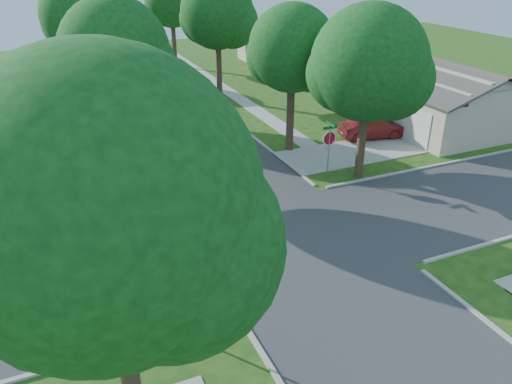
{
  "coord_description": "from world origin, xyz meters",
  "views": [
    {
      "loc": [
        -8.19,
        -15.49,
        10.8
      ],
      "look_at": [
        -0.69,
        1.61,
        1.6
      ],
      "focal_mm": 35.0,
      "sensor_mm": 36.0,
      "label": 1
    }
  ],
  "objects": [
    {
      "name": "tree_ne_corner",
      "position": [
        6.36,
        4.21,
        5.59
      ],
      "size": [
        5.8,
        5.6,
        8.66
      ],
      "color": "#38281C",
      "rests_on": "ground"
    },
    {
      "name": "house_ne_near",
      "position": [
        15.99,
        11.0,
        1.52
      ],
      "size": [
        8.42,
        13.6,
        4.23
      ],
      "color": "#B3A38D",
      "rests_on": "ground"
    },
    {
      "name": "car_curb_west",
      "position": [
        -1.2,
        38.81,
        0.61
      ],
      "size": [
        2.2,
        4.4,
        1.23
      ],
      "primitive_type": "imported",
      "rotation": [
        0.0,
        0.0,
        3.02
      ],
      "color": "black",
      "rests_on": "ground"
    },
    {
      "name": "sidewalk_nw",
      "position": [
        -6.1,
        26.0,
        0.02
      ],
      "size": [
        1.2,
        40.0,
        0.04
      ],
      "primitive_type": "cube",
      "color": "#9E9B91",
      "rests_on": "ground"
    },
    {
      "name": "tree_w_far",
      "position": [
        -4.65,
        34.01,
        5.51
      ],
      "size": [
        4.76,
        4.6,
        8.04
      ],
      "color": "#38281C",
      "rests_on": "ground"
    },
    {
      "name": "sidewalk_ne",
      "position": [
        6.1,
        26.0,
        0.02
      ],
      "size": [
        1.2,
        40.0,
        0.04
      ],
      "primitive_type": "cube",
      "color": "#9E9B91",
      "rests_on": "ground"
    },
    {
      "name": "stop_sign_sw",
      "position": [
        -4.7,
        -4.7,
        2.03
      ],
      "size": [
        1.05,
        0.8,
        2.98
      ],
      "color": "gray",
      "rests_on": "ground"
    },
    {
      "name": "ground",
      "position": [
        0.0,
        0.0,
        0.0
      ],
      "size": [
        100.0,
        100.0,
        0.0
      ],
      "primitive_type": "plane",
      "color": "#194713",
      "rests_on": "ground"
    },
    {
      "name": "driveway",
      "position": [
        7.9,
        7.1,
        0.03
      ],
      "size": [
        8.8,
        3.6,
        0.05
      ],
      "primitive_type": "cube",
      "color": "#9E9B91",
      "rests_on": "ground"
    },
    {
      "name": "tree_sw_corner",
      "position": [
        -7.44,
        -6.99,
        6.26
      ],
      "size": [
        6.21,
        6.0,
        9.55
      ],
      "color": "#38281C",
      "rests_on": "ground"
    },
    {
      "name": "tree_w_mid",
      "position": [
        -4.64,
        21.01,
        6.49
      ],
      "size": [
        5.8,
        5.6,
        9.56
      ],
      "color": "#38281C",
      "rests_on": "ground"
    },
    {
      "name": "tree_e_far",
      "position": [
        4.75,
        34.01,
        5.98
      ],
      "size": [
        5.17,
        5.0,
        8.72
      ],
      "color": "#38281C",
      "rests_on": "ground"
    },
    {
      "name": "tree_w_near",
      "position": [
        -4.64,
        9.01,
        6.12
      ],
      "size": [
        5.38,
        5.2,
        8.97
      ],
      "color": "#38281C",
      "rests_on": "ground"
    },
    {
      "name": "car_driveway",
      "position": [
        10.35,
        8.7,
        0.68
      ],
      "size": [
        4.31,
        2.16,
        1.36
      ],
      "primitive_type": "imported",
      "rotation": [
        0.0,
        0.0,
        1.39
      ],
      "color": "#5D1315",
      "rests_on": "ground"
    },
    {
      "name": "road_ns",
      "position": [
        0.0,
        0.0,
        0.0
      ],
      "size": [
        7.0,
        100.0,
        0.02
      ],
      "primitive_type": "cube",
      "color": "#333335",
      "rests_on": "ground"
    },
    {
      "name": "tree_e_near",
      "position": [
        4.75,
        9.01,
        5.64
      ],
      "size": [
        4.97,
        4.8,
        8.28
      ],
      "color": "#38281C",
      "rests_on": "ground"
    },
    {
      "name": "stop_sign_ne",
      "position": [
        4.7,
        4.7,
        2.03
      ],
      "size": [
        1.05,
        0.8,
        2.98
      ],
      "color": "gray",
      "rests_on": "ground"
    },
    {
      "name": "tree_e_mid",
      "position": [
        4.76,
        21.01,
        6.25
      ],
      "size": [
        5.59,
        5.4,
        9.21
      ],
      "color": "#38281C",
      "rests_on": "ground"
    },
    {
      "name": "house_ne_far",
      "position": [
        15.99,
        29.0,
        1.52
      ],
      "size": [
        8.42,
        13.6,
        4.23
      ],
      "color": "#B3A38D",
      "rests_on": "ground"
    },
    {
      "name": "car_curb_east",
      "position": [
        1.2,
        18.22,
        0.78
      ],
      "size": [
        2.2,
        4.74,
        1.57
      ],
      "primitive_type": "imported",
      "rotation": [
        0.0,
        0.0,
        0.08
      ],
      "color": "black",
      "rests_on": "ground"
    }
  ]
}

